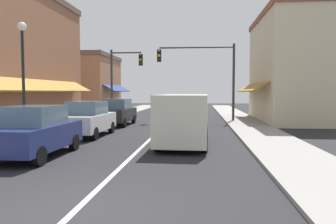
{
  "coord_description": "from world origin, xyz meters",
  "views": [
    {
      "loc": [
        2.34,
        -5.61,
        2.25
      ],
      "look_at": [
        0.43,
        13.99,
        1.03
      ],
      "focal_mm": 35.22,
      "sensor_mm": 36.0,
      "label": 1
    }
  ],
  "objects_px": {
    "parked_car_third_left": "(117,112)",
    "traffic_signal_left_corner": "(122,74)",
    "parked_car_nearest_left": "(36,132)",
    "van_in_lane": "(184,118)",
    "parked_car_second_left": "(88,119)",
    "traffic_signal_mast_arm": "(207,68)",
    "street_lamp_left_near": "(23,64)"
  },
  "relations": [
    {
      "from": "parked_car_second_left",
      "to": "traffic_signal_mast_arm",
      "type": "bearing_deg",
      "value": 56.13
    },
    {
      "from": "parked_car_nearest_left",
      "to": "parked_car_second_left",
      "type": "relative_size",
      "value": 1.0
    },
    {
      "from": "parked_car_third_left",
      "to": "traffic_signal_left_corner",
      "type": "relative_size",
      "value": 0.74
    },
    {
      "from": "parked_car_nearest_left",
      "to": "van_in_lane",
      "type": "height_order",
      "value": "van_in_lane"
    },
    {
      "from": "parked_car_nearest_left",
      "to": "parked_car_second_left",
      "type": "xyz_separation_m",
      "value": [
        -0.0,
        5.3,
        0.0
      ]
    },
    {
      "from": "parked_car_second_left",
      "to": "traffic_signal_left_corner",
      "type": "height_order",
      "value": "traffic_signal_left_corner"
    },
    {
      "from": "parked_car_nearest_left",
      "to": "traffic_signal_left_corner",
      "type": "height_order",
      "value": "traffic_signal_left_corner"
    },
    {
      "from": "parked_car_second_left",
      "to": "street_lamp_left_near",
      "type": "height_order",
      "value": "street_lamp_left_near"
    },
    {
      "from": "parked_car_second_left",
      "to": "parked_car_third_left",
      "type": "distance_m",
      "value": 5.47
    },
    {
      "from": "parked_car_second_left",
      "to": "van_in_lane",
      "type": "distance_m",
      "value": 5.4
    },
    {
      "from": "parked_car_third_left",
      "to": "traffic_signal_mast_arm",
      "type": "bearing_deg",
      "value": 29.23
    },
    {
      "from": "parked_car_nearest_left",
      "to": "street_lamp_left_near",
      "type": "bearing_deg",
      "value": 126.65
    },
    {
      "from": "parked_car_nearest_left",
      "to": "traffic_signal_left_corner",
      "type": "relative_size",
      "value": 0.73
    },
    {
      "from": "van_in_lane",
      "to": "parked_car_third_left",
      "type": "bearing_deg",
      "value": 123.5
    },
    {
      "from": "van_in_lane",
      "to": "traffic_signal_left_corner",
      "type": "xyz_separation_m",
      "value": [
        -5.62,
        12.33,
        2.52
      ]
    },
    {
      "from": "traffic_signal_left_corner",
      "to": "street_lamp_left_near",
      "type": "xyz_separation_m",
      "value": [
        -1.02,
        -13.06,
        -0.26
      ]
    },
    {
      "from": "parked_car_second_left",
      "to": "street_lamp_left_near",
      "type": "distance_m",
      "value": 4.24
    },
    {
      "from": "parked_car_third_left",
      "to": "van_in_lane",
      "type": "relative_size",
      "value": 0.79
    },
    {
      "from": "parked_car_third_left",
      "to": "van_in_lane",
      "type": "xyz_separation_m",
      "value": [
        4.81,
        -7.68,
        0.27
      ]
    },
    {
      "from": "parked_car_nearest_left",
      "to": "van_in_lane",
      "type": "bearing_deg",
      "value": 32.64
    },
    {
      "from": "parked_car_third_left",
      "to": "van_in_lane",
      "type": "bearing_deg",
      "value": -56.68
    },
    {
      "from": "parked_car_nearest_left",
      "to": "traffic_signal_mast_arm",
      "type": "height_order",
      "value": "traffic_signal_mast_arm"
    },
    {
      "from": "parked_car_second_left",
      "to": "parked_car_third_left",
      "type": "bearing_deg",
      "value": 90.06
    },
    {
      "from": "parked_car_third_left",
      "to": "parked_car_second_left",
      "type": "bearing_deg",
      "value": -89.89
    },
    {
      "from": "parked_car_nearest_left",
      "to": "traffic_signal_left_corner",
      "type": "bearing_deg",
      "value": 93.11
    },
    {
      "from": "parked_car_second_left",
      "to": "traffic_signal_left_corner",
      "type": "distance_m",
      "value": 10.52
    },
    {
      "from": "traffic_signal_mast_arm",
      "to": "street_lamp_left_near",
      "type": "distance_m",
      "value": 13.96
    },
    {
      "from": "parked_car_nearest_left",
      "to": "traffic_signal_mast_arm",
      "type": "bearing_deg",
      "value": 67.0
    },
    {
      "from": "van_in_lane",
      "to": "parked_car_second_left",
      "type": "bearing_deg",
      "value": 157.24
    },
    {
      "from": "parked_car_third_left",
      "to": "street_lamp_left_near",
      "type": "distance_m",
      "value": 8.97
    },
    {
      "from": "street_lamp_left_near",
      "to": "parked_car_nearest_left",
      "type": "bearing_deg",
      "value": -53.86
    },
    {
      "from": "traffic_signal_left_corner",
      "to": "street_lamp_left_near",
      "type": "bearing_deg",
      "value": -94.47
    }
  ]
}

